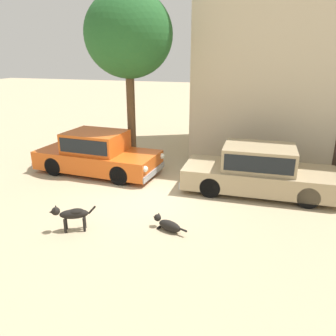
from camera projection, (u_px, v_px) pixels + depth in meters
ground_plane at (142, 196)px, 9.79m from camera, size 80.00×80.00×0.00m
parked_sedan_nearest at (97, 153)px, 11.58m from camera, size 4.47×2.02×1.46m
parked_sedan_second at (259, 170)px, 9.91m from camera, size 4.66×1.89×1.44m
stray_dog_spotted at (168, 225)px, 7.87m from camera, size 0.96×0.43×0.36m
stray_dog_tan at (72, 214)px, 7.77m from camera, size 1.00×0.56×0.67m
acacia_tree_left at (128, 36)px, 11.12m from camera, size 3.03×2.73×6.05m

